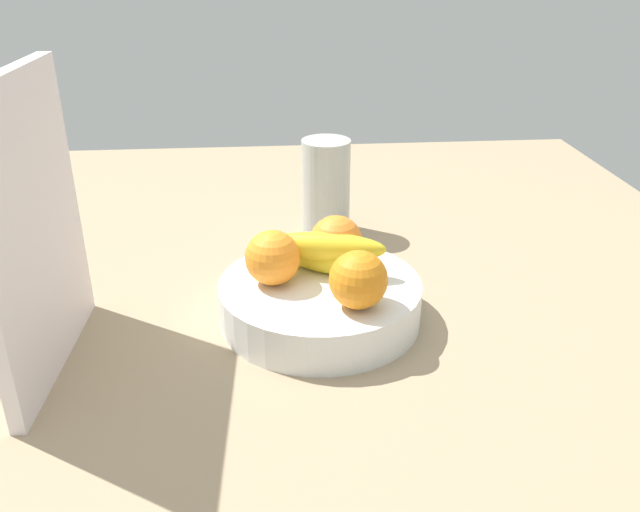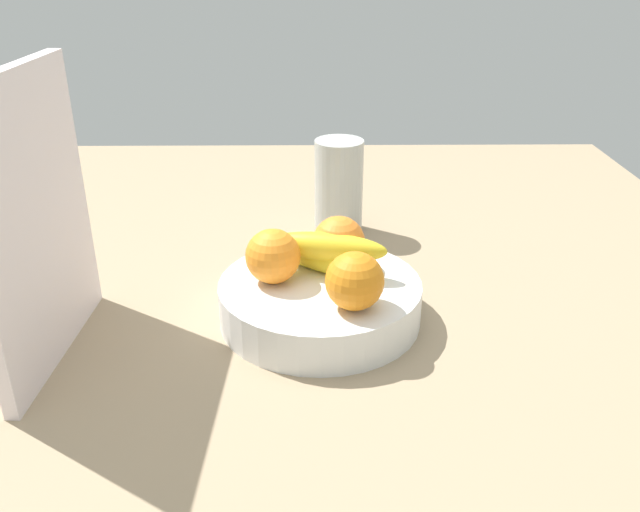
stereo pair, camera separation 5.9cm
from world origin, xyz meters
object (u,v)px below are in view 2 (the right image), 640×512
at_px(orange_center, 273,256).
at_px(cutting_board, 35,223).
at_px(banana_bunch, 324,252).
at_px(fruit_bowl, 320,301).
at_px(orange_front_left, 355,281).
at_px(thermos_tumbler, 339,187).
at_px(orange_front_right, 339,242).

height_order(orange_center, cutting_board, cutting_board).
relative_size(orange_center, banana_bunch, 0.43).
relative_size(fruit_bowl, orange_center, 3.71).
xyz_separation_m(orange_center, cutting_board, (-0.08, 0.28, 0.08)).
bearing_deg(orange_front_left, thermos_tumbler, 0.91).
bearing_deg(fruit_bowl, orange_front_right, -28.66).
bearing_deg(banana_bunch, cutting_board, 107.07).
bearing_deg(banana_bunch, thermos_tumbler, -6.20).
relative_size(orange_front_left, thermos_tumbler, 0.44).
distance_m(orange_center, thermos_tumbler, 0.32).
xyz_separation_m(orange_center, banana_bunch, (0.03, -0.07, -0.01)).
xyz_separation_m(fruit_bowl, banana_bunch, (0.03, -0.01, 0.06)).
xyz_separation_m(banana_bunch, thermos_tumbler, (0.28, -0.03, -0.00)).
xyz_separation_m(orange_front_right, cutting_board, (-0.12, 0.37, 0.08)).
height_order(fruit_bowl, orange_front_left, orange_front_left).
height_order(orange_front_right, cutting_board, cutting_board).
height_order(orange_front_left, orange_center, same).
relative_size(banana_bunch, cutting_board, 0.49).
distance_m(fruit_bowl, thermos_tumbler, 0.32).
bearing_deg(orange_front_right, orange_center, 116.10).
xyz_separation_m(orange_front_left, banana_bunch, (0.10, 0.04, -0.01)).
xyz_separation_m(orange_front_right, banana_bunch, (-0.02, 0.02, -0.01)).
distance_m(orange_front_right, cutting_board, 0.40).
distance_m(banana_bunch, cutting_board, 0.37).
relative_size(fruit_bowl, orange_front_right, 3.71).
distance_m(orange_front_left, banana_bunch, 0.11).
bearing_deg(banana_bunch, orange_center, 110.23).
bearing_deg(orange_center, banana_bunch, -69.77).
relative_size(orange_front_left, orange_center, 1.00).
bearing_deg(orange_front_left, orange_center, 55.44).
relative_size(fruit_bowl, orange_front_left, 3.71).
bearing_deg(cutting_board, banana_bunch, -70.45).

